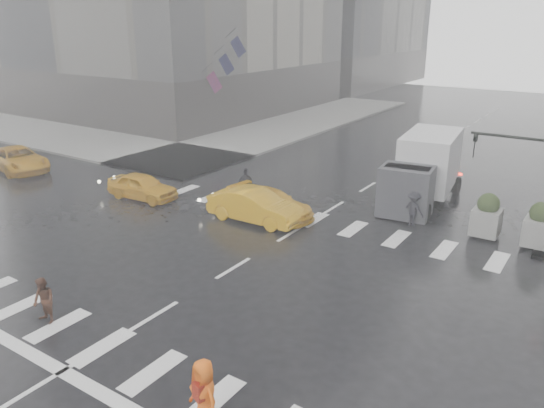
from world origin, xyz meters
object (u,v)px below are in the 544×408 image
Objects in this scene: taxi_front at (142,186)px; taxi_mid at (255,206)px; box_truck at (424,168)px; pedestrian_brown at (44,301)px; pedestrian_orange at (204,396)px.

taxi_mid is (6.64, 0.58, 0.08)m from taxi_front.
taxi_mid is 8.63m from box_truck.
taxi_front is (-6.32, 9.87, -0.08)m from pedestrian_brown.
taxi_front is at bearing 158.17° from pedestrian_orange.
pedestrian_orange is 0.47× the size of taxi_front.
pedestrian_orange is (6.93, -0.73, 0.17)m from pedestrian_brown.
pedestrian_orange reaches higher than pedestrian_brown.
box_truck is at bearing 74.28° from pedestrian_brown.
taxi_front is (-13.25, 10.60, -0.25)m from pedestrian_orange.
pedestrian_brown is at bearing 176.43° from taxi_mid.
pedestrian_orange is at bearing -93.47° from box_truck.
box_truck is at bearing 110.66° from pedestrian_orange.
pedestrian_orange is 12.99m from taxi_mid.
pedestrian_brown is 11.73m from taxi_front.
box_truck is (-1.19, 17.81, 0.91)m from pedestrian_orange.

